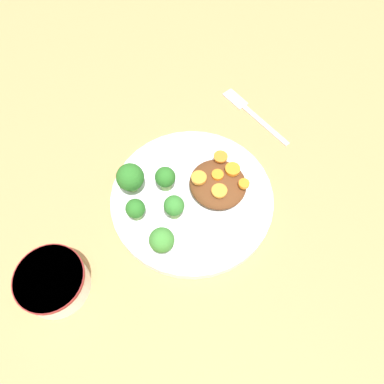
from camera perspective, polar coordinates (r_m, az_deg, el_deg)
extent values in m
plane|color=tan|center=(0.66, 0.00, -1.35)|extent=(4.00, 4.00, 0.00)
cylinder|color=white|center=(0.65, 0.00, -1.00)|extent=(0.28, 0.28, 0.02)
torus|color=white|center=(0.64, 0.00, -0.64)|extent=(0.28, 0.28, 0.01)
cylinder|color=white|center=(0.61, -20.16, -13.12)|extent=(0.10, 0.10, 0.05)
cylinder|color=maroon|center=(0.59, -20.81, -12.53)|extent=(0.10, 0.10, 0.01)
cylinder|color=white|center=(0.60, -20.60, -12.72)|extent=(0.08, 0.08, 0.01)
ellipsoid|color=#5B3319|center=(0.64, 3.96, 1.23)|extent=(0.10, 0.10, 0.03)
cylinder|color=#7FA85B|center=(0.59, -4.49, -8.09)|extent=(0.01, 0.01, 0.02)
sphere|color=#3D8433|center=(0.57, -4.64, -7.30)|extent=(0.04, 0.04, 0.04)
cylinder|color=#759E51|center=(0.61, -2.67, -2.97)|extent=(0.02, 0.02, 0.02)
sphere|color=#337A2D|center=(0.60, -2.76, -2.09)|extent=(0.03, 0.03, 0.03)
cylinder|color=#759E51|center=(0.64, -9.09, 1.10)|extent=(0.02, 0.02, 0.02)
sphere|color=#286B23|center=(0.62, -9.41, 2.24)|extent=(0.05, 0.05, 0.05)
cylinder|color=#7FA85B|center=(0.62, -8.41, -3.26)|extent=(0.02, 0.02, 0.02)
sphere|color=#286B23|center=(0.60, -8.63, -2.50)|extent=(0.03, 0.03, 0.03)
cylinder|color=#7FA85B|center=(0.64, -3.99, 1.32)|extent=(0.02, 0.02, 0.02)
sphere|color=#286B23|center=(0.62, -4.11, 2.29)|extent=(0.03, 0.03, 0.03)
cylinder|color=orange|center=(0.61, 4.18, 0.19)|extent=(0.03, 0.03, 0.00)
cylinder|color=orange|center=(0.63, 6.21, 3.46)|extent=(0.03, 0.03, 0.01)
cylinder|color=orange|center=(0.65, 4.38, 5.38)|extent=(0.02, 0.02, 0.00)
cylinder|color=orange|center=(0.62, 7.91, 1.26)|extent=(0.02, 0.02, 0.01)
cylinder|color=orange|center=(0.62, 1.05, 2.17)|extent=(0.03, 0.03, 0.01)
cylinder|color=orange|center=(0.63, 3.92, 2.63)|extent=(0.02, 0.02, 0.01)
cube|color=silver|center=(0.76, 11.11, 10.04)|extent=(0.12, 0.02, 0.01)
cube|color=silver|center=(0.79, 6.61, 13.96)|extent=(0.05, 0.03, 0.01)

